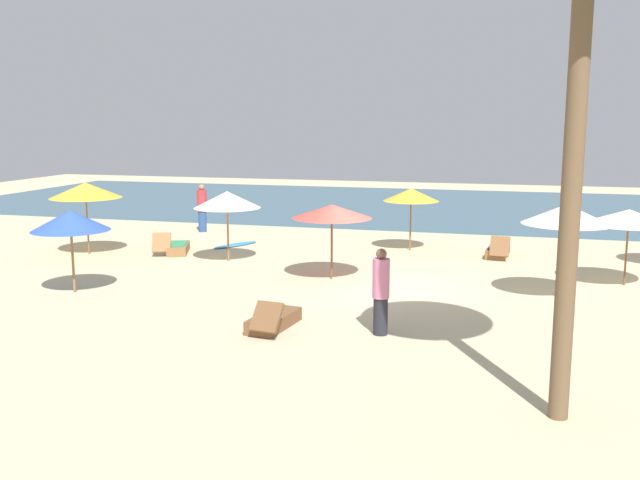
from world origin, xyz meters
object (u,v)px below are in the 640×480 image
(umbrella_6, at_px, (70,221))
(surfboard, at_px, (235,245))
(umbrella_1, at_px, (332,211))
(umbrella_8, at_px, (566,214))
(lounger_3, at_px, (273,320))
(person_1, at_px, (202,208))
(umbrella_3, at_px, (629,217))
(umbrella_4, at_px, (227,200))
(umbrella_7, at_px, (86,190))
(lounger_2, at_px, (177,248))
(umbrella_0, at_px, (411,195))
(lounger_4, at_px, (498,251))
(person_2, at_px, (381,291))

(umbrella_6, relative_size, surfboard, 1.12)
(umbrella_6, bearing_deg, umbrella_1, 28.33)
(umbrella_1, distance_m, umbrella_8, 5.88)
(lounger_3, xyz_separation_m, person_1, (-6.68, 11.18, 0.74))
(umbrella_3, height_order, umbrella_4, umbrella_4)
(umbrella_7, bearing_deg, umbrella_3, -0.40)
(surfboard, bearing_deg, person_1, 133.09)
(umbrella_3, bearing_deg, umbrella_6, -161.64)
(umbrella_4, relative_size, surfboard, 1.15)
(umbrella_1, xyz_separation_m, lounger_2, (-5.70, 2.25, -1.65))
(umbrella_0, bearing_deg, umbrella_8, -50.77)
(lounger_2, height_order, lounger_3, lounger_2)
(umbrella_3, relative_size, umbrella_6, 1.06)
(umbrella_4, xyz_separation_m, person_1, (-3.12, 4.98, -0.96))
(umbrella_1, relative_size, lounger_4, 1.26)
(umbrella_1, height_order, umbrella_3, umbrella_1)
(umbrella_1, height_order, umbrella_8, umbrella_8)
(umbrella_3, bearing_deg, umbrella_7, 179.60)
(umbrella_8, xyz_separation_m, lounger_4, (-1.59, 4.98, -1.87))
(lounger_4, height_order, person_1, person_1)
(umbrella_1, xyz_separation_m, umbrella_4, (-3.60, 1.48, 0.04))
(lounger_2, relative_size, person_1, 0.97)
(lounger_4, bearing_deg, umbrella_3, -43.35)
(umbrella_6, xyz_separation_m, umbrella_7, (-2.54, 4.53, 0.23))
(umbrella_6, distance_m, umbrella_7, 5.20)
(person_2, bearing_deg, lounger_3, -175.41)
(umbrella_8, bearing_deg, umbrella_6, -167.88)
(person_1, bearing_deg, umbrella_8, -29.43)
(umbrella_0, relative_size, lounger_4, 1.20)
(umbrella_7, bearing_deg, lounger_2, 17.89)
(lounger_4, bearing_deg, lounger_3, -115.31)
(person_2, distance_m, surfboard, 10.77)
(umbrella_4, xyz_separation_m, lounger_3, (3.56, -6.20, -1.70))
(umbrella_6, distance_m, lounger_4, 12.64)
(umbrella_4, xyz_separation_m, surfboard, (-0.78, 2.48, -1.84))
(umbrella_1, height_order, person_2, umbrella_1)
(umbrella_3, distance_m, umbrella_6, 14.02)
(umbrella_1, xyz_separation_m, person_1, (-6.72, 6.46, -0.92))
(umbrella_3, height_order, lounger_2, umbrella_3)
(umbrella_4, height_order, umbrella_7, umbrella_7)
(umbrella_4, relative_size, umbrella_6, 1.03)
(umbrella_1, distance_m, umbrella_6, 6.59)
(umbrella_8, distance_m, surfboard, 11.38)
(umbrella_0, relative_size, umbrella_7, 0.89)
(lounger_3, xyz_separation_m, lounger_4, (4.29, 9.08, 0.01))
(umbrella_6, xyz_separation_m, person_2, (7.96, -1.42, -0.92))
(umbrella_4, xyz_separation_m, umbrella_7, (-4.74, -0.08, 0.16))
(umbrella_6, distance_m, umbrella_8, 11.91)
(umbrella_3, bearing_deg, umbrella_4, 179.01)
(umbrella_7, bearing_deg, lounger_3, -36.40)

